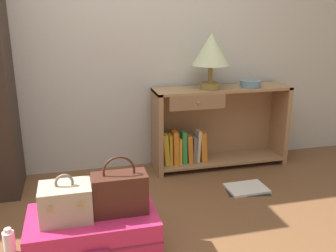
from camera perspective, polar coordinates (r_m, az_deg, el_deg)
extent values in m
cube|color=beige|center=(3.31, -9.06, 15.57)|extent=(6.40, 0.10, 2.60)
cube|color=#A37A51|center=(3.30, -1.60, -0.91)|extent=(0.04, 0.31, 0.72)
cube|color=#A37A51|center=(3.71, 16.07, 0.47)|extent=(0.04, 0.31, 0.72)
cube|color=#A37A51|center=(3.38, 7.99, 5.44)|extent=(1.19, 0.31, 0.02)
cube|color=#A37A51|center=(3.56, 7.56, -4.83)|extent=(1.11, 0.31, 0.02)
cube|color=#A37A51|center=(3.59, 6.90, 0.50)|extent=(1.11, 0.01, 0.70)
cube|color=#8F6B47|center=(3.17, 4.37, 3.49)|extent=(0.48, 0.02, 0.12)
sphere|color=#9E844C|center=(3.16, 4.46, 3.42)|extent=(0.02, 0.02, 0.02)
cube|color=gold|center=(3.34, -0.31, -3.44)|extent=(0.06, 0.08, 0.28)
cube|color=gold|center=(3.35, 0.35, -3.45)|extent=(0.03, 0.08, 0.27)
cube|color=orange|center=(3.36, 1.02, -3.18)|extent=(0.05, 0.12, 0.30)
cube|color=gold|center=(3.38, 1.72, -3.64)|extent=(0.03, 0.09, 0.23)
cube|color=green|center=(3.38, 2.34, -3.14)|extent=(0.05, 0.09, 0.29)
cube|color=orange|center=(3.40, 3.15, -3.37)|extent=(0.06, 0.10, 0.25)
cube|color=#726659|center=(3.41, 3.81, -3.39)|extent=(0.04, 0.12, 0.24)
cube|color=beige|center=(3.42, 4.41, -2.95)|extent=(0.04, 0.09, 0.29)
cube|color=orange|center=(3.43, 5.15, -3.04)|extent=(0.07, 0.08, 0.27)
cylinder|color=olive|center=(3.30, 6.20, 5.89)|extent=(0.17, 0.17, 0.05)
cylinder|color=olive|center=(3.28, 6.26, 7.61)|extent=(0.04, 0.04, 0.15)
cone|color=beige|center=(3.26, 6.37, 11.14)|extent=(0.31, 0.31, 0.26)
cylinder|color=slate|center=(3.44, 12.04, 6.12)|extent=(0.18, 0.18, 0.06)
cube|color=#DB2860|center=(2.41, -10.95, -14.89)|extent=(0.75, 0.44, 0.22)
cube|color=maroon|center=(2.41, -10.95, -14.89)|extent=(0.76, 0.44, 0.01)
cube|color=#B7A88E|center=(2.29, -14.80, -10.81)|extent=(0.29, 0.22, 0.21)
torus|color=gray|center=(2.24, -15.03, -8.07)|extent=(0.11, 0.02, 0.11)
cube|color=tan|center=(2.18, -16.98, -11.49)|extent=(0.02, 0.01, 0.02)
cube|color=tan|center=(2.17, -12.75, -11.21)|extent=(0.02, 0.01, 0.02)
cube|color=#472319|center=(2.30, -7.10, -9.82)|extent=(0.32, 0.16, 0.24)
torus|color=#472319|center=(2.24, -7.23, -6.64)|extent=(0.19, 0.01, 0.19)
cylinder|color=white|center=(2.51, -22.31, -15.67)|extent=(0.07, 0.07, 0.14)
cylinder|color=silver|center=(2.47, -22.54, -14.01)|extent=(0.04, 0.04, 0.02)
cube|color=white|center=(3.15, 11.48, -8.97)|extent=(0.32, 0.24, 0.02)
cube|color=black|center=(3.16, 11.47, -9.09)|extent=(0.36, 0.30, 0.01)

